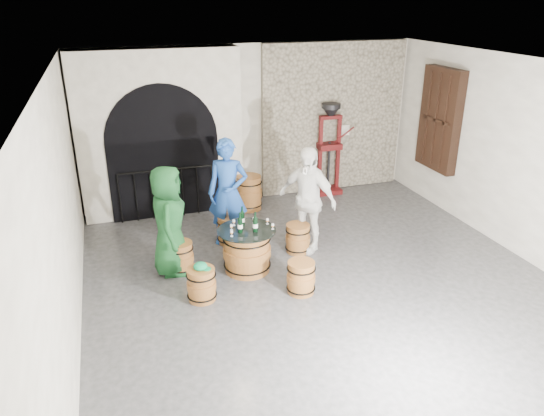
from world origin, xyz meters
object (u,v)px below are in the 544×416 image
object	(u,v)px
wine_bottle_left	(240,224)
wine_bottle_center	(255,224)
wine_bottle_right	(242,218)
barrel_table	(247,250)
barrel_stool_right	(298,238)
person_white	(307,199)
person_blue	(228,193)
barrel_stool_near_right	(301,277)
barrel_stool_near_left	(201,284)
person_green	(169,221)
barrel_stool_left	(180,257)
barrel_stool_far	(229,230)
side_barrel	(249,193)
corking_press	(330,142)

from	to	relation	value
wine_bottle_left	wine_bottle_center	distance (m)	0.23
wine_bottle_left	wine_bottle_right	world-z (taller)	same
barrel_table	wine_bottle_right	distance (m)	0.52
barrel_stool_right	person_white	world-z (taller)	person_white
person_blue	wine_bottle_left	world-z (taller)	person_blue
barrel_stool_near_right	barrel_stool_right	bearing A→B (deg)	71.41
barrel_stool_near_left	person_green	xyz separation A→B (m)	(-0.29, 0.96, 0.63)
barrel_table	person_white	distance (m)	1.36
barrel_stool_left	barrel_stool_near_right	xyz separation A→B (m)	(1.59, -1.18, 0.00)
wine_bottle_right	person_blue	bearing A→B (deg)	90.97
barrel_stool_left	wine_bottle_center	bearing A→B (deg)	-19.76
barrel_table	wine_bottle_right	xyz separation A→B (m)	(-0.02, 0.16, 0.49)
barrel_stool_far	barrel_stool_right	distance (m)	1.24
side_barrel	corking_press	world-z (taller)	corking_press
wine_bottle_center	wine_bottle_right	size ratio (longest dim) A/B	1.00
barrel_stool_near_left	person_blue	bearing A→B (deg)	64.06
barrel_stool_near_right	barrel_stool_far	bearing A→B (deg)	107.63
barrel_table	barrel_stool_left	distance (m)	1.06
barrel_stool_near_right	corking_press	distance (m)	4.30
barrel_stool_left	corking_press	size ratio (longest dim) A/B	0.25
barrel_stool_near_right	barrel_stool_near_left	distance (m)	1.45
person_blue	wine_bottle_right	size ratio (longest dim) A/B	5.82
barrel_table	barrel_stool_near_left	world-z (taller)	barrel_table
barrel_stool_near_left	barrel_stool_right	bearing A→B (deg)	27.90
person_blue	side_barrel	world-z (taller)	person_blue
barrel_stool_far	barrel_stool_near_left	size ratio (longest dim) A/B	1.00
barrel_stool_right	barrel_stool_far	bearing A→B (deg)	145.82
barrel_stool_far	corking_press	world-z (taller)	corking_press
barrel_table	barrel_stool_right	bearing A→B (deg)	19.60
barrel_stool_right	wine_bottle_right	world-z (taller)	wine_bottle_right
barrel_stool_near_left	person_blue	distance (m)	1.98
barrel_stool_far	wine_bottle_left	xyz separation A→B (m)	(-0.08, -1.11, 0.60)
barrel_stool_right	wine_bottle_right	size ratio (longest dim) A/B	1.54
barrel_stool_near_left	barrel_stool_left	bearing A→B (deg)	99.93
barrel_stool_right	person_green	world-z (taller)	person_green
barrel_table	barrel_stool_left	xyz separation A→B (m)	(-1.01, 0.30, -0.10)
barrel_stool_far	side_barrel	size ratio (longest dim) A/B	0.70
person_blue	corking_press	bearing A→B (deg)	54.51
barrel_stool_right	corking_press	size ratio (longest dim) A/B	0.25
wine_bottle_left	barrel_stool_near_left	bearing A→B (deg)	-142.56
barrel_stool_right	person_white	bearing A→B (deg)	19.60
barrel_stool_far	side_barrel	world-z (taller)	side_barrel
barrel_stool_far	corking_press	bearing A→B (deg)	33.21
person_blue	wine_bottle_left	size ratio (longest dim) A/B	5.82
barrel_stool_left	wine_bottle_center	xyz separation A→B (m)	(1.12, -0.40, 0.60)
person_blue	person_white	distance (m)	1.36
barrel_stool_left	person_green	bearing A→B (deg)	163.65
barrel_stool_left	barrel_stool_far	distance (m)	1.23
person_green	person_blue	world-z (taller)	person_blue
person_white	wine_bottle_left	world-z (taller)	person_white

